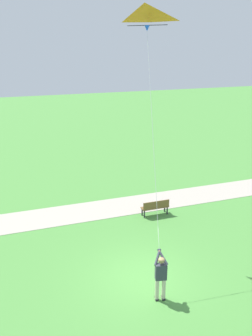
# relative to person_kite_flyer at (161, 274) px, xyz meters

# --- Properties ---
(ground_plane) EXTENTS (120.00, 120.00, 0.00)m
(ground_plane) POSITION_rel_person_kite_flyer_xyz_m (1.39, 0.07, -1.05)
(ground_plane) COLOR #4C8E3D
(walkway_path) EXTENTS (3.76, 32.07, 0.02)m
(walkway_path) POSITION_rel_person_kite_flyer_xyz_m (7.99, 2.07, -1.04)
(walkway_path) COLOR #ADA393
(walkway_path) RESTS_ON ground
(person_kite_flyer) EXTENTS (0.63, 0.50, 1.83)m
(person_kite_flyer) POSITION_rel_person_kite_flyer_xyz_m (0.00, 0.00, 0.00)
(person_kite_flyer) COLOR #232328
(person_kite_flyer) RESTS_ON ground
(flying_kite) EXTENTS (4.04, 1.73, 8.26)m
(flying_kite) POSITION_rel_person_kite_flyer_xyz_m (3.55, -0.87, 8.53)
(flying_kite) COLOR orange
(park_bench_near_walkway) EXTENTS (0.50, 1.52, 0.88)m
(park_bench_near_walkway) POSITION_rel_person_kite_flyer_xyz_m (6.10, -2.85, -0.54)
(park_bench_near_walkway) COLOR brown
(park_bench_near_walkway) RESTS_ON ground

